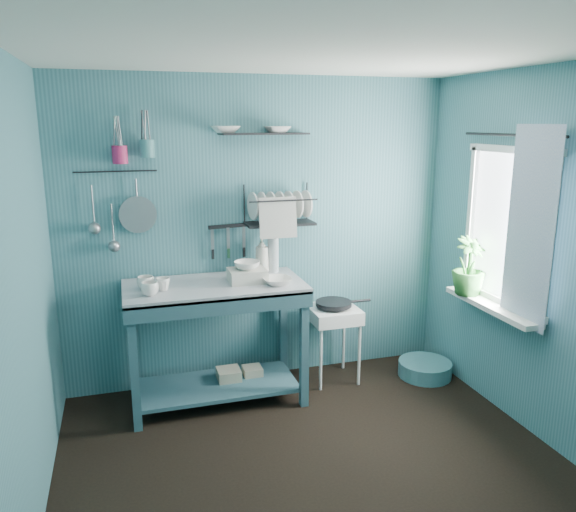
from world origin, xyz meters
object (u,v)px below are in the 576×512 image
object	(u,v)px
mug_mid	(163,284)
water_bottle	(273,255)
dish_rack	(280,205)
storage_tin_large	(229,382)
potted_plant	(469,266)
frying_pan	(334,303)
soap_bottle	(262,255)
hotplate_stand	(333,344)
utensil_cup_magenta	(120,155)
colander	(138,215)
floor_basin	(425,369)
utensil_cup_teal	(147,149)
mug_left	(150,289)
storage_tin_small	(252,378)
wash_tub	(247,276)
mug_right	(146,283)
work_counter	(216,343)

from	to	relation	value
mug_mid	water_bottle	world-z (taller)	water_bottle
dish_rack	storage_tin_large	bearing A→B (deg)	-162.14
potted_plant	storage_tin_large	bearing A→B (deg)	164.91
frying_pan	potted_plant	xyz separation A→B (m)	(0.91, -0.52, 0.38)
soap_bottle	hotplate_stand	world-z (taller)	soap_bottle
soap_bottle	storage_tin_large	bearing A→B (deg)	-154.89
water_bottle	utensil_cup_magenta	size ratio (longest dim) A/B	2.15
colander	storage_tin_large	bearing A→B (deg)	-22.74
frying_pan	potted_plant	bearing A→B (deg)	-30.06
hotplate_stand	floor_basin	distance (m)	0.84
utensil_cup_teal	mug_left	bearing A→B (deg)	-97.73
soap_bottle	water_bottle	bearing A→B (deg)	11.31
water_bottle	potted_plant	world-z (taller)	potted_plant
mug_left	utensil_cup_magenta	bearing A→B (deg)	107.39
soap_bottle	potted_plant	size ratio (longest dim) A/B	0.66
water_bottle	colander	xyz separation A→B (m)	(-1.04, 0.09, 0.36)
dish_rack	storage_tin_small	xyz separation A→B (m)	(-0.28, -0.15, -1.39)
wash_tub	utensil_cup_magenta	size ratio (longest dim) A/B	2.15
mug_right	dish_rack	world-z (taller)	dish_rack
colander	storage_tin_large	world-z (taller)	colander
mug_left	frying_pan	world-z (taller)	mug_left
potted_plant	mug_mid	bearing A→B (deg)	170.64
utensil_cup_magenta	floor_basin	bearing A→B (deg)	-8.85
water_bottle	frying_pan	world-z (taller)	water_bottle
mug_mid	water_bottle	bearing A→B (deg)	17.28
soap_bottle	utensil_cup_magenta	distance (m)	1.31
work_counter	utensil_cup_teal	world-z (taller)	utensil_cup_teal
mug_right	dish_rack	distance (m)	1.21
mug_right	wash_tub	distance (m)	0.75
frying_pan	floor_basin	xyz separation A→B (m)	(0.78, -0.18, -0.61)
mug_right	storage_tin_small	distance (m)	1.21
work_counter	utensil_cup_teal	xyz separation A→B (m)	(-0.42, 0.28, 1.47)
wash_tub	utensil_cup_teal	xyz separation A→B (m)	(-0.67, 0.30, 0.95)
utensil_cup_magenta	mug_left	bearing A→B (deg)	-72.61
wash_tub	frying_pan	xyz separation A→B (m)	(0.75, 0.11, -0.33)
mug_left	mug_mid	world-z (taller)	mug_left
frying_pan	dish_rack	xyz separation A→B (m)	(-0.42, 0.14, 0.82)
work_counter	mug_left	world-z (taller)	mug_left
work_counter	water_bottle	size ratio (longest dim) A/B	4.80
mug_mid	utensil_cup_teal	size ratio (longest dim) A/B	0.77
mug_mid	colander	size ratio (longest dim) A/B	0.36
mug_left	water_bottle	world-z (taller)	water_bottle
wash_tub	storage_tin_large	size ratio (longest dim) A/B	1.27
soap_bottle	utensil_cup_magenta	world-z (taller)	utensil_cup_magenta
dish_rack	utensil_cup_magenta	bearing A→B (deg)	175.05
mug_right	floor_basin	distance (m)	2.47
water_bottle	soap_bottle	bearing A→B (deg)	-168.69
mug_right	utensil_cup_magenta	bearing A→B (deg)	112.85
wash_tub	water_bottle	distance (m)	0.37
utensil_cup_magenta	floor_basin	size ratio (longest dim) A/B	0.29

